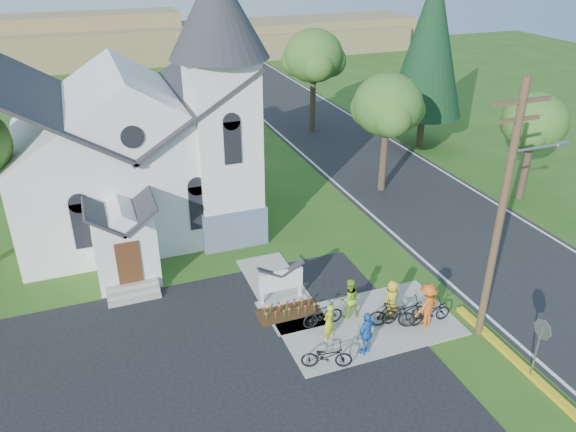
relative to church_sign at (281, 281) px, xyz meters
name	(u,v)px	position (x,y,z in m)	size (l,w,h in m)	color
ground	(339,340)	(1.20, -3.20, -1.03)	(120.00, 120.00, 0.00)	#265418
parking_lot	(164,430)	(-5.80, -5.20, -1.02)	(20.00, 16.00, 0.02)	black
road	(379,169)	(11.20, 11.80, -1.02)	(8.00, 90.00, 0.02)	black
sidewalk	(368,324)	(2.70, -2.70, -1.00)	(7.00, 4.00, 0.05)	gray
church	(136,130)	(-4.28, 9.28, 4.22)	(12.35, 12.00, 13.00)	white
church_sign	(281,281)	(0.00, 0.00, 0.00)	(2.20, 0.40, 1.70)	gray
flower_bed	(289,312)	(0.00, -0.90, -0.99)	(2.60, 1.10, 0.07)	#36220E
utility_pole	(504,208)	(6.56, -4.70, 4.38)	(3.45, 0.28, 10.00)	#493724
stop_sign	(541,337)	(6.63, -7.40, 0.75)	(0.11, 0.76, 2.48)	gray
tree_road_near	(388,106)	(9.70, 8.80, 4.18)	(4.00, 4.00, 7.05)	#3A291F
tree_road_mid	(314,56)	(10.20, 20.80, 4.75)	(4.40, 4.40, 7.80)	#3A291F
tree_road_far	(535,122)	(16.70, 4.80, 3.61)	(3.60, 3.60, 6.30)	#3A291F
conifer	(430,42)	(16.20, 14.80, 6.36)	(5.20, 5.20, 12.40)	#3A291F
distant_hills	(167,41)	(4.56, 53.13, 1.15)	(61.00, 10.00, 5.60)	olive
cyclist_0	(329,322)	(0.85, -2.97, -0.21)	(0.56, 0.37, 1.53)	#B1C617
bike_0	(327,356)	(0.12, -4.40, -0.49)	(0.64, 1.84, 0.96)	black
cyclist_1	(349,298)	(2.18, -1.98, -0.11)	(0.84, 0.65, 1.72)	#87B922
bike_1	(323,315)	(0.96, -2.17, -0.47)	(0.48, 1.69, 1.02)	black
cyclist_2	(367,333)	(1.80, -4.19, -0.10)	(1.03, 0.43, 1.76)	blue
bike_2	(405,311)	(4.11, -3.09, -0.46)	(0.68, 1.96, 1.03)	black
cyclist_3	(427,305)	(4.78, -3.57, -0.04)	(1.22, 0.70, 1.88)	#CB5916
bike_3	(393,315)	(3.49, -3.21, -0.42)	(0.52, 1.84, 1.11)	black
cyclist_4	(392,299)	(3.79, -2.58, -0.15)	(0.81, 0.53, 1.65)	gold
bike_4	(430,312)	(4.99, -3.50, -0.49)	(0.65, 1.86, 0.98)	black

